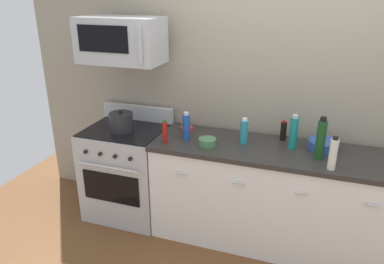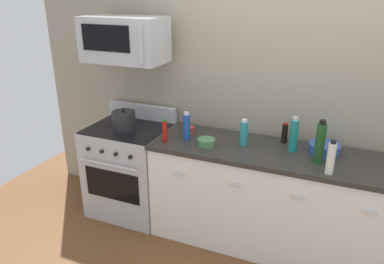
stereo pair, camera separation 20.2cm
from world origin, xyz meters
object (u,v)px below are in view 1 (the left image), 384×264
(microwave, at_px, (121,40))
(bowl_green_glaze, at_px, (207,142))
(range_oven, at_px, (128,171))
(bottle_soda_blue, at_px, (186,127))
(bottle_vinegar_white, at_px, (333,154))
(bowl_red_small, at_px, (187,129))
(bottle_hot_sauce_red, at_px, (165,132))
(bottle_sparkling_teal, at_px, (294,133))
(bottle_soy_sauce_dark, at_px, (283,131))
(stockpot, at_px, (121,122))
(bottle_wine_green, at_px, (321,139))
(bottle_dish_soap, at_px, (244,131))
(bowl_blue_mixing, at_px, (323,144))

(microwave, height_order, bowl_green_glaze, microwave)
(range_oven, relative_size, bottle_soda_blue, 4.22)
(bottle_vinegar_white, distance_m, bowl_red_small, 1.35)
(bottle_hot_sauce_red, bearing_deg, bottle_soda_blue, 40.49)
(bottle_sparkling_teal, relative_size, bottle_soda_blue, 1.17)
(bottle_soy_sauce_dark, relative_size, stockpot, 0.82)
(bottle_soda_blue, distance_m, bowl_red_small, 0.23)
(bottle_vinegar_white, xyz_separation_m, bowl_red_small, (-1.29, 0.39, -0.10))
(microwave, xyz_separation_m, bottle_vinegar_white, (1.87, -0.28, -0.71))
(bottle_wine_green, height_order, bottle_dish_soap, bottle_wine_green)
(bottle_vinegar_white, relative_size, bottle_soda_blue, 1.03)
(bottle_vinegar_white, relative_size, bowl_blue_mixing, 1.04)
(bottle_soy_sauce_dark, bearing_deg, bowl_green_glaze, -150.45)
(bottle_soda_blue, height_order, bottle_hot_sauce_red, bottle_soda_blue)
(range_oven, height_order, stockpot, stockpot)
(bowl_blue_mixing, relative_size, bowl_red_small, 2.11)
(bottle_wine_green, distance_m, bottle_hot_sauce_red, 1.28)
(bottle_sparkling_teal, xyz_separation_m, bottle_soda_blue, (-0.91, -0.11, -0.02))
(bottle_sparkling_teal, distance_m, bowl_red_small, 0.99)
(bottle_soda_blue, bearing_deg, bowl_blue_mixing, 8.54)
(bottle_vinegar_white, height_order, bottle_dish_soap, bottle_vinegar_white)
(range_oven, height_order, bowl_green_glaze, range_oven)
(bottle_sparkling_teal, bearing_deg, range_oven, -177.73)
(bottle_vinegar_white, bearing_deg, microwave, 171.36)
(bottle_soda_blue, distance_m, bottle_dish_soap, 0.51)
(bottle_vinegar_white, distance_m, bowl_green_glaze, 1.01)
(range_oven, distance_m, microwave, 1.28)
(bottle_sparkling_teal, bearing_deg, bottle_dish_soap, -175.93)
(microwave, distance_m, bottle_soda_blue, 0.96)
(bottle_hot_sauce_red, distance_m, bowl_green_glaze, 0.38)
(bottle_hot_sauce_red, height_order, bottle_soy_sauce_dark, bottle_hot_sauce_red)
(microwave, bearing_deg, bottle_sparkling_teal, 0.62)
(microwave, relative_size, bottle_hot_sauce_red, 3.59)
(microwave, height_order, bottle_hot_sauce_red, microwave)
(stockpot, bearing_deg, bowl_red_small, 19.04)
(bottle_hot_sauce_red, bearing_deg, bottle_vinegar_white, -2.68)
(bowl_red_small, bearing_deg, bottle_sparkling_teal, -5.01)
(bottle_dish_soap, bearing_deg, bottle_sparkling_teal, 4.07)
(microwave, relative_size, bottle_dish_soap, 3.22)
(bottle_soy_sauce_dark, bearing_deg, microwave, -173.20)
(bottle_soy_sauce_dark, height_order, bowl_green_glaze, bottle_soy_sauce_dark)
(bowl_green_glaze, xyz_separation_m, bowl_red_small, (-0.28, 0.27, -0.01))
(microwave, height_order, bottle_dish_soap, microwave)
(bottle_wine_green, relative_size, bottle_soy_sauce_dark, 1.91)
(bottle_vinegar_white, distance_m, bottle_wine_green, 0.19)
(bottle_hot_sauce_red, height_order, bowl_blue_mixing, bottle_hot_sauce_red)
(bottle_vinegar_white, relative_size, stockpot, 1.18)
(bowl_green_glaze, distance_m, bowl_red_small, 0.39)
(bottle_wine_green, bearing_deg, bottle_vinegar_white, -59.76)
(bottle_soda_blue, xyz_separation_m, bottle_soy_sauce_dark, (0.82, 0.27, -0.03))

